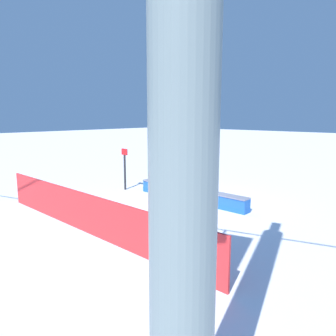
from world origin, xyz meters
TOP-DOWN VIEW (x-y plane):
  - ground_plane at (0.00, 0.00)m, footprint 120.00×120.00m
  - grind_box at (0.00, 0.00)m, footprint 5.34×0.51m
  - snowboarder at (0.77, 0.01)m, footprint 1.45×0.57m
  - safety_fence at (0.00, 4.99)m, footprint 10.03×0.10m
  - trail_marker at (3.60, 0.53)m, footprint 0.40×0.10m

SIDE VIEW (x-z plane):
  - ground_plane at x=0.00m, z-range 0.00..0.00m
  - grind_box at x=0.00m, z-range -0.03..0.54m
  - safety_fence at x=0.00m, z-range 0.00..1.23m
  - trail_marker at x=3.60m, z-range 0.07..2.05m
  - snowboarder at x=0.77m, z-range 0.62..2.06m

